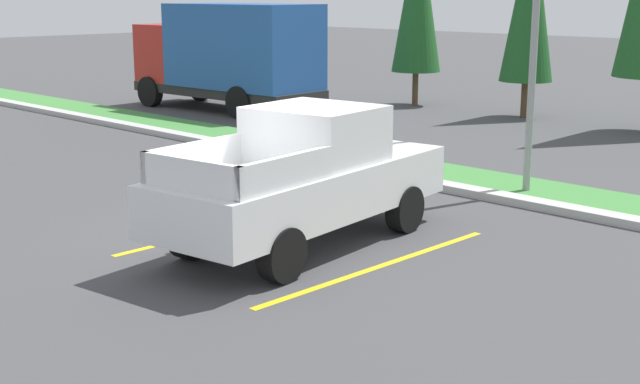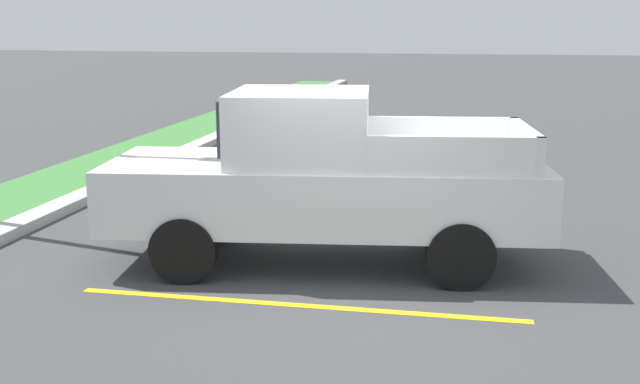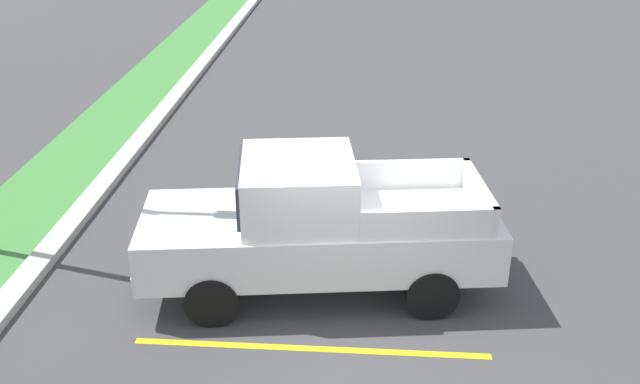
% 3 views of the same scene
% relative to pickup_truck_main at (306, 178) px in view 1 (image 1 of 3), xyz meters
% --- Properties ---
extents(ground_plane, '(120.00, 120.00, 0.00)m').
position_rel_pickup_truck_main_xyz_m(ground_plane, '(-0.66, -0.53, -1.04)').
color(ground_plane, '#424244').
extents(parking_line_near, '(0.12, 4.80, 0.01)m').
position_rel_pickup_truck_main_xyz_m(parking_line_near, '(-1.54, -0.05, -1.04)').
color(parking_line_near, yellow).
rests_on(parking_line_near, ground).
extents(parking_line_far, '(0.12, 4.80, 0.01)m').
position_rel_pickup_truck_main_xyz_m(parking_line_far, '(1.56, -0.05, -1.04)').
color(parking_line_far, yellow).
rests_on(parking_line_far, ground).
extents(curb_strip, '(56.00, 0.40, 0.15)m').
position_rel_pickup_truck_main_xyz_m(curb_strip, '(-0.66, 4.47, -0.97)').
color(curb_strip, '#B2B2AD').
rests_on(curb_strip, ground).
extents(grass_median, '(56.00, 1.80, 0.06)m').
position_rel_pickup_truck_main_xyz_m(grass_median, '(-0.66, 5.57, -1.01)').
color(grass_median, '#42843D').
rests_on(grass_median, ground).
extents(pickup_truck_main, '(2.56, 5.43, 2.10)m').
position_rel_pickup_truck_main_xyz_m(pickup_truck_main, '(0.00, 0.00, 0.00)').
color(pickup_truck_main, black).
rests_on(pickup_truck_main, ground).
extents(cargo_truck_distant, '(6.91, 2.77, 3.40)m').
position_rel_pickup_truck_main_xyz_m(cargo_truck_distant, '(-12.60, 8.93, 0.81)').
color(cargo_truck_distant, black).
rests_on(cargo_truck_distant, ground).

